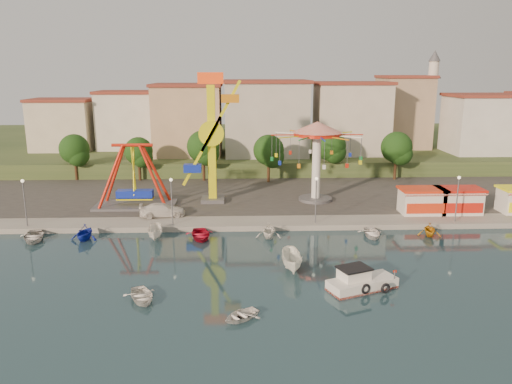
{
  "coord_description": "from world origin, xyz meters",
  "views": [
    {
      "loc": [
        -0.62,
        -40.51,
        17.31
      ],
      "look_at": [
        1.34,
        14.0,
        4.0
      ],
      "focal_mm": 35.0,
      "sensor_mm": 36.0,
      "label": 1
    }
  ],
  "objects_px": {
    "cabin_motorboat": "(360,283)",
    "skiff": "(292,261)",
    "pirate_ship_ride": "(134,177)",
    "rowboat_a": "(142,296)",
    "van": "(162,210)",
    "kamikaze_tower": "(214,141)",
    "wave_swinger": "(317,143)"
  },
  "relations": [
    {
      "from": "cabin_motorboat",
      "to": "van",
      "type": "distance_m",
      "value": 27.09
    },
    {
      "from": "rowboat_a",
      "to": "van",
      "type": "relative_size",
      "value": 0.66
    },
    {
      "from": "kamikaze_tower",
      "to": "wave_swinger",
      "type": "bearing_deg",
      "value": 1.06
    },
    {
      "from": "pirate_ship_ride",
      "to": "cabin_motorboat",
      "type": "bearing_deg",
      "value": -46.5
    },
    {
      "from": "kamikaze_tower",
      "to": "rowboat_a",
      "type": "xyz_separation_m",
      "value": [
        -4.45,
        -27.46,
        -8.18
      ]
    },
    {
      "from": "pirate_ship_ride",
      "to": "skiff",
      "type": "relative_size",
      "value": 2.21
    },
    {
      "from": "kamikaze_tower",
      "to": "van",
      "type": "bearing_deg",
      "value": -132.12
    },
    {
      "from": "skiff",
      "to": "kamikaze_tower",
      "type": "bearing_deg",
      "value": 109.05
    },
    {
      "from": "kamikaze_tower",
      "to": "van",
      "type": "relative_size",
      "value": 3.13
    },
    {
      "from": "pirate_ship_ride",
      "to": "van",
      "type": "relative_size",
      "value": 1.9
    },
    {
      "from": "skiff",
      "to": "van",
      "type": "height_order",
      "value": "van"
    },
    {
      "from": "van",
      "to": "rowboat_a",
      "type": "bearing_deg",
      "value": 175.38
    },
    {
      "from": "wave_swinger",
      "to": "van",
      "type": "bearing_deg",
      "value": -160.6
    },
    {
      "from": "wave_swinger",
      "to": "rowboat_a",
      "type": "relative_size",
      "value": 3.32
    },
    {
      "from": "van",
      "to": "skiff",
      "type": "bearing_deg",
      "value": -146.92
    },
    {
      "from": "kamikaze_tower",
      "to": "cabin_motorboat",
      "type": "distance_m",
      "value": 30.1
    },
    {
      "from": "van",
      "to": "wave_swinger",
      "type": "bearing_deg",
      "value": -79.08
    },
    {
      "from": "wave_swinger",
      "to": "rowboat_a",
      "type": "distance_m",
      "value": 33.79
    },
    {
      "from": "kamikaze_tower",
      "to": "van",
      "type": "distance_m",
      "value": 11.31
    },
    {
      "from": "cabin_motorboat",
      "to": "van",
      "type": "relative_size",
      "value": 1.16
    },
    {
      "from": "pirate_ship_ride",
      "to": "rowboat_a",
      "type": "bearing_deg",
      "value": -77.92
    },
    {
      "from": "pirate_ship_ride",
      "to": "kamikaze_tower",
      "type": "distance_m",
      "value": 10.92
    },
    {
      "from": "kamikaze_tower",
      "to": "skiff",
      "type": "xyz_separation_m",
      "value": [
        7.82,
        -21.92,
        -7.67
      ]
    },
    {
      "from": "skiff",
      "to": "cabin_motorboat",
      "type": "bearing_deg",
      "value": -38.81
    },
    {
      "from": "kamikaze_tower",
      "to": "rowboat_a",
      "type": "distance_m",
      "value": 28.99
    },
    {
      "from": "wave_swinger",
      "to": "cabin_motorboat",
      "type": "distance_m",
      "value": 27.3
    },
    {
      "from": "rowboat_a",
      "to": "van",
      "type": "distance_m",
      "value": 21.04
    },
    {
      "from": "wave_swinger",
      "to": "pirate_ship_ride",
      "type": "bearing_deg",
      "value": -174.83
    },
    {
      "from": "pirate_ship_ride",
      "to": "cabin_motorboat",
      "type": "xyz_separation_m",
      "value": [
        22.88,
        -24.11,
        -3.86
      ]
    },
    {
      "from": "pirate_ship_ride",
      "to": "van",
      "type": "bearing_deg",
      "value": -48.74
    },
    {
      "from": "cabin_motorboat",
      "to": "skiff",
      "type": "distance_m",
      "value": 6.55
    },
    {
      "from": "rowboat_a",
      "to": "pirate_ship_ride",
      "type": "bearing_deg",
      "value": 79.73
    }
  ]
}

